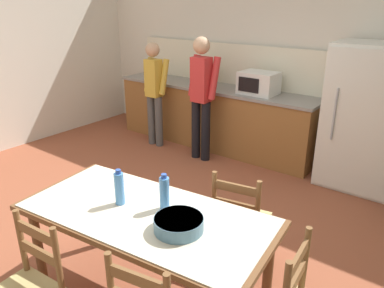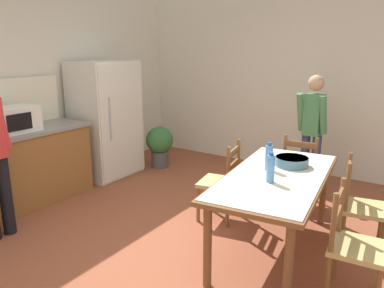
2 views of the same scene
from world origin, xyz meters
name	(u,v)px [view 1 (image 1 of 2)]	position (x,y,z in m)	size (l,w,h in m)	color
ground_plane	(154,225)	(0.00, 0.00, 0.00)	(8.32, 8.32, 0.00)	brown
wall_back	(278,52)	(0.00, 2.66, 1.45)	(6.52, 0.12, 2.90)	silver
kitchen_counter	(213,116)	(-0.80, 2.23, 0.47)	(3.27, 0.66, 0.94)	brown
counter_splashback	(226,63)	(-0.80, 2.54, 1.24)	(3.23, 0.03, 0.60)	#EFE8CB
refrigerator	(367,118)	(1.38, 2.19, 0.86)	(0.89, 0.73, 1.71)	silver
microwave	(259,83)	(-0.05, 2.21, 1.09)	(0.50, 0.39, 0.30)	white
paper_bag	(203,73)	(-0.98, 2.20, 1.12)	(0.24, 0.16, 0.36)	tan
dining_table	(146,223)	(0.66, -0.77, 0.69)	(1.89, 1.04, 0.78)	brown
bottle_near_centre	(119,188)	(0.43, -0.79, 0.90)	(0.07, 0.07, 0.27)	#4C8ED6
bottle_off_centre	(164,193)	(0.74, -0.65, 0.90)	(0.07, 0.07, 0.27)	#4C8ED6
serving_bowl	(179,223)	(0.98, -0.80, 0.83)	(0.32, 0.32, 0.09)	slate
chair_side_far_right	(240,221)	(0.99, -0.01, 0.44)	(0.48, 0.47, 0.91)	brown
person_at_sink	(154,89)	(-1.52, 1.71, 0.88)	(0.40, 0.27, 1.57)	#4C4C4C
person_at_counter	(201,93)	(-0.63, 1.69, 0.96)	(0.43, 0.30, 1.71)	black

